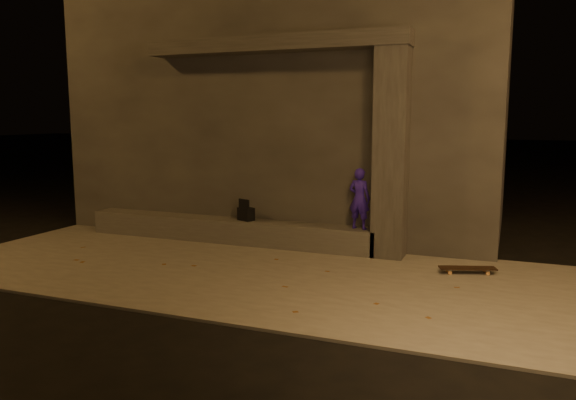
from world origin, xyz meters
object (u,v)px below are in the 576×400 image
at_px(backpack, 246,213).
at_px(skateboard, 468,269).
at_px(skateboarder, 359,199).
at_px(column, 391,154).

bearing_deg(backpack, skateboard, 13.30).
distance_m(backpack, skateboard, 4.25).
distance_m(skateboarder, backpack, 2.28).
relative_size(column, skateboarder, 3.29).
xyz_separation_m(skateboarder, backpack, (-2.24, 0.00, -0.40)).
bearing_deg(skateboarder, backpack, 9.74).
bearing_deg(column, skateboard, -25.21).
height_order(column, skateboard, column).
height_order(column, skateboarder, column).
relative_size(skateboarder, skateboard, 1.21).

